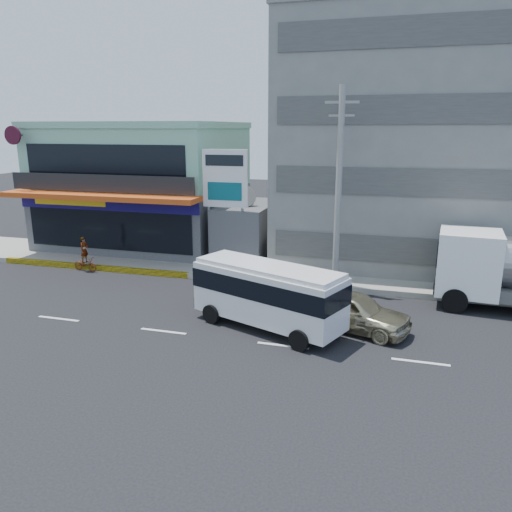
# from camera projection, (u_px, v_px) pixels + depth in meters

# --- Properties ---
(ground) EXTENTS (120.00, 120.00, 0.00)m
(ground) POSITION_uv_depth(u_px,v_px,m) (163.00, 331.00, 20.32)
(ground) COLOR black
(ground) RESTS_ON ground
(sidewalk) EXTENTS (70.00, 5.00, 0.30)m
(sidewalk) POSITION_uv_depth(u_px,v_px,m) (321.00, 274.00, 27.79)
(sidewalk) COLOR gray
(sidewalk) RESTS_ON ground
(shop_building) EXTENTS (12.40, 11.70, 8.00)m
(shop_building) POSITION_uv_depth(u_px,v_px,m) (146.00, 188.00, 34.43)
(shop_building) COLOR #3F4044
(shop_building) RESTS_ON ground
(concrete_building) EXTENTS (16.00, 12.00, 14.00)m
(concrete_building) POSITION_uv_depth(u_px,v_px,m) (422.00, 146.00, 29.85)
(concrete_building) COLOR gray
(concrete_building) RESTS_ON ground
(gap_structure) EXTENTS (3.00, 6.00, 3.50)m
(gap_structure) POSITION_uv_depth(u_px,v_px,m) (248.00, 232.00, 31.05)
(gap_structure) COLOR #3F4044
(gap_structure) RESTS_ON ground
(satellite_dish) EXTENTS (1.50, 1.50, 0.15)m
(satellite_dish) POSITION_uv_depth(u_px,v_px,m) (243.00, 205.00, 29.66)
(satellite_dish) COLOR slate
(satellite_dish) RESTS_ON gap_structure
(billboard) EXTENTS (2.60, 0.18, 6.90)m
(billboard) POSITION_uv_depth(u_px,v_px,m) (225.00, 185.00, 27.78)
(billboard) COLOR gray
(billboard) RESTS_ON ground
(utility_pole_near) EXTENTS (1.60, 0.30, 10.00)m
(utility_pole_near) POSITION_uv_depth(u_px,v_px,m) (339.00, 189.00, 24.31)
(utility_pole_near) COLOR #999993
(utility_pole_near) RESTS_ON ground
(minibus) EXTENTS (6.77, 4.30, 2.70)m
(minibus) POSITION_uv_depth(u_px,v_px,m) (268.00, 291.00, 20.24)
(minibus) COLOR silver
(minibus) RESTS_ON ground
(sedan) EXTENTS (5.08, 3.28, 1.61)m
(sedan) POSITION_uv_depth(u_px,v_px,m) (352.00, 311.00, 20.36)
(sedan) COLOR #C3BA95
(sedan) RESTS_ON ground
(motorcycle_rider) EXTENTS (1.61, 0.73, 2.00)m
(motorcycle_rider) POSITION_uv_depth(u_px,v_px,m) (85.00, 260.00, 28.69)
(motorcycle_rider) COLOR #55170C
(motorcycle_rider) RESTS_ON ground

